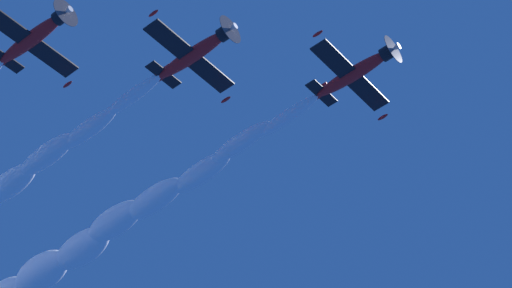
# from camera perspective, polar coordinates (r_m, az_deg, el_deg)

# --- Properties ---
(airplane_lead) EXTENTS (8.32, 8.08, 3.10)m
(airplane_lead) POSITION_cam_1_polar(r_m,az_deg,el_deg) (78.58, 6.01, 4.30)
(airplane_lead) COLOR red
(airplane_left_wingman) EXTENTS (8.30, 8.09, 3.14)m
(airplane_left_wingman) POSITION_cam_1_polar(r_m,az_deg,el_deg) (76.82, -3.65, 5.45)
(airplane_left_wingman) COLOR red
(airplane_right_wingman) EXTENTS (8.29, 8.09, 3.08)m
(airplane_right_wingman) POSITION_cam_1_polar(r_m,az_deg,el_deg) (78.20, -13.15, 6.26)
(airplane_right_wingman) COLOR red
(smoke_trail_lead) EXTENTS (33.39, 43.78, 5.00)m
(smoke_trail_lead) POSITION_cam_1_polar(r_m,az_deg,el_deg) (97.31, -13.52, -8.15)
(smoke_trail_lead) COLOR white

